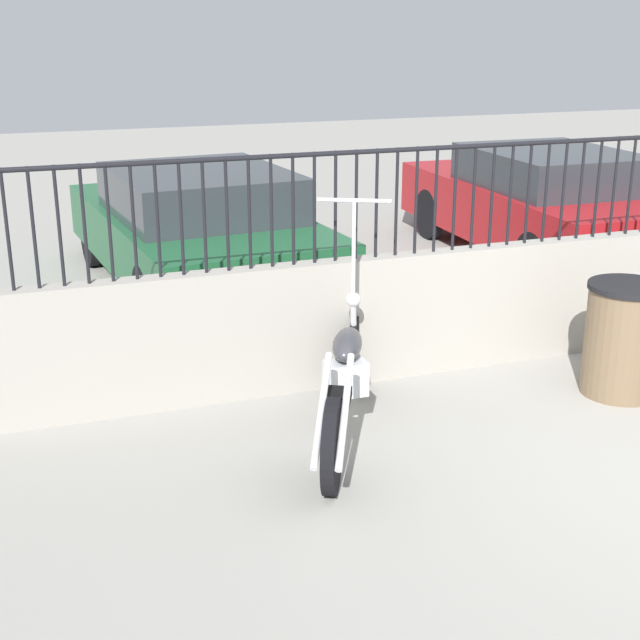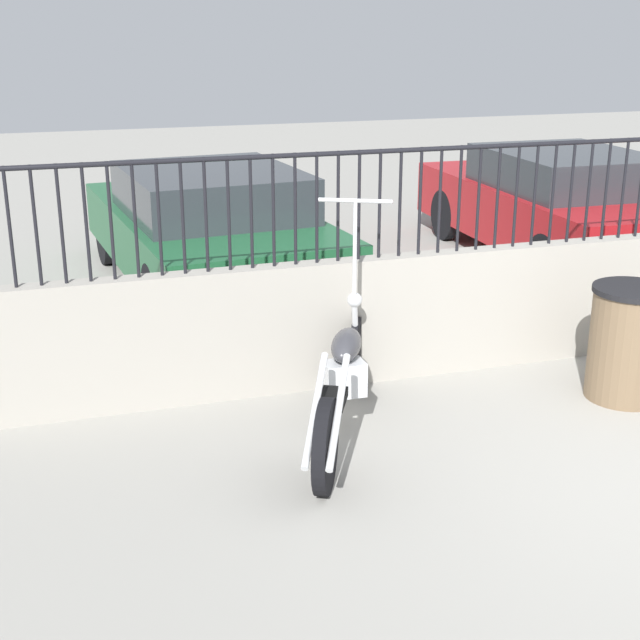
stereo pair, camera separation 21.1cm
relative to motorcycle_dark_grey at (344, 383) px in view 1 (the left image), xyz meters
The scene contains 6 objects.
low_wall 2.06m from the motorcycle_dark_grey, 26.82° to the left, with size 8.83×0.18×0.99m.
fence_railing 2.35m from the motorcycle_dark_grey, 26.82° to the left, with size 8.83×0.04×0.82m.
motorcycle_dark_grey is the anchor object (origin of this frame).
trash_bin 2.26m from the motorcycle_dark_grey, ahead, with size 0.60×0.60×0.86m.
car_green 3.90m from the motorcycle_dark_grey, 92.01° to the left, with size 2.21×4.30×1.26m.
car_red 5.42m from the motorcycle_dark_grey, 43.58° to the left, with size 1.82×4.13×1.30m.
Camera 1 is at (-3.84, -3.78, 2.70)m, focal length 50.00 mm.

